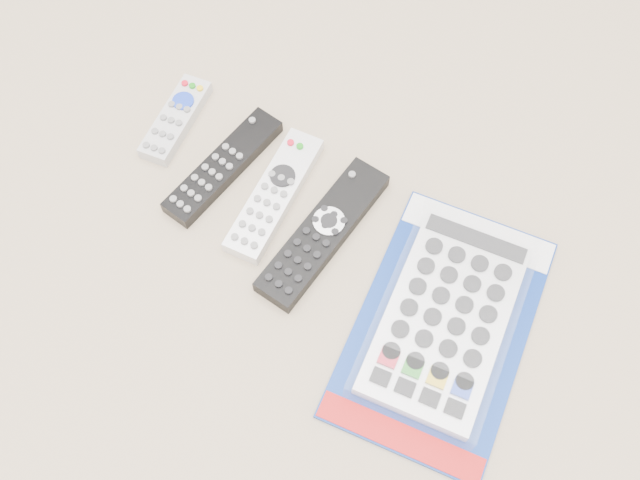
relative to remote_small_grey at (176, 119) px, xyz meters
The scene contains 5 objects.
remote_small_grey is the anchor object (origin of this frame).
remote_slim_black 0.10m from the remote_small_grey, 15.92° to the right, with size 0.06×0.19×0.02m.
remote_silver_dvd 0.18m from the remote_small_grey, ahead, with size 0.07×0.19×0.02m.
remote_large_black 0.26m from the remote_small_grey, ahead, with size 0.06×0.22×0.02m.
jumbo_remote_packaged 0.43m from the remote_small_grey, ahead, with size 0.23×0.33×0.04m.
Camera 1 is at (0.23, -0.32, 0.77)m, focal length 40.00 mm.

